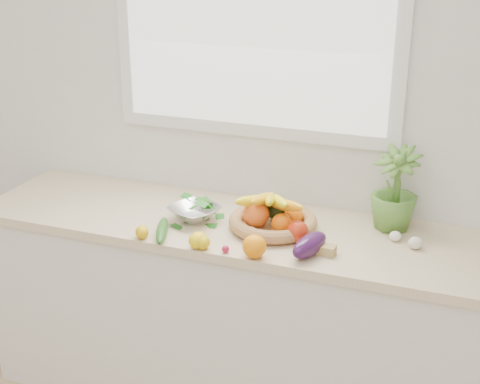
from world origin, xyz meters
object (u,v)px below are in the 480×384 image
at_px(cucumber, 162,230).
at_px(colander_with_spinach, 194,209).
at_px(apple, 298,232).
at_px(eggplant, 310,245).
at_px(potted_herb, 395,188).
at_px(fruit_basket, 272,217).

height_order(cucumber, colander_with_spinach, colander_with_spinach).
bearing_deg(colander_with_spinach, apple, -5.45).
xyz_separation_m(eggplant, potted_herb, (0.26, 0.36, 0.14)).
xyz_separation_m(potted_herb, colander_with_spinach, (-0.80, -0.22, -0.12)).
distance_m(potted_herb, colander_with_spinach, 0.84).
bearing_deg(cucumber, potted_herb, 24.73).
bearing_deg(colander_with_spinach, cucumber, -109.35).
relative_size(apple, colander_with_spinach, 0.33).
bearing_deg(colander_with_spinach, eggplant, -14.16).
xyz_separation_m(apple, potted_herb, (0.33, 0.26, 0.14)).
relative_size(apple, potted_herb, 0.25).
bearing_deg(potted_herb, colander_with_spinach, -164.74).
bearing_deg(cucumber, apple, 14.18).
relative_size(eggplant, colander_with_spinach, 0.77).
xyz_separation_m(eggplant, fruit_basket, (-0.21, 0.18, 0.01)).
relative_size(fruit_basket, colander_with_spinach, 1.66).
relative_size(eggplant, fruit_basket, 0.47).
bearing_deg(potted_herb, apple, -141.54).
xyz_separation_m(eggplant, colander_with_spinach, (-0.55, 0.14, 0.01)).
relative_size(eggplant, cucumber, 0.85).
height_order(cucumber, fruit_basket, fruit_basket).
xyz_separation_m(cucumber, fruit_basket, (0.40, 0.22, 0.03)).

